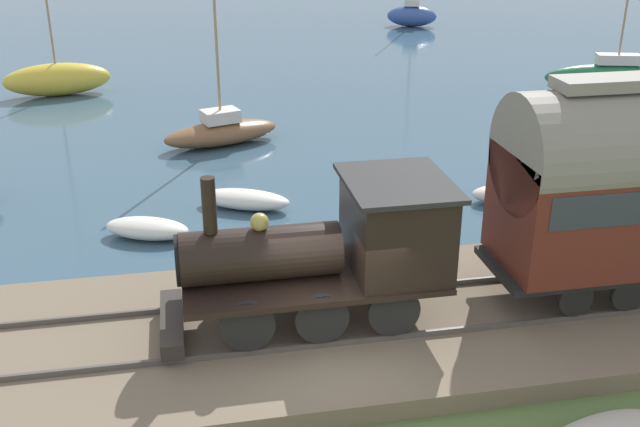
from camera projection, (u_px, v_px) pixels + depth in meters
name	position (u px, v px, depth m)	size (l,w,h in m)	color
ground_plane	(345.00, 378.00, 14.25)	(200.00, 200.00, 0.00)	#516B38
harbor_water	(211.00, 20.00, 54.56)	(80.00, 80.00, 0.01)	#38566B
rail_embankment	(329.00, 328.00, 15.52)	(5.76, 56.00, 0.52)	#756651
steam_locomotive	(342.00, 243.00, 14.79)	(2.50, 5.77, 3.19)	black
sailboat_yellow	(57.00, 79.00, 33.89)	(2.29, 4.88, 9.40)	gold
sailboat_blue	(412.00, 15.00, 51.47)	(2.70, 3.73, 9.36)	#335199
sailboat_brown	(221.00, 131.00, 27.30)	(2.74, 4.58, 6.92)	brown
sailboat_green	(616.00, 77.00, 34.39)	(2.86, 6.50, 7.68)	#236B42
rowboat_mid_harbor	(147.00, 228.00, 19.97)	(1.80, 2.52, 0.54)	silver
rowboat_far_out	(505.00, 194.00, 22.23)	(1.31, 2.09, 0.53)	beige
rowboat_off_pier	(245.00, 199.00, 21.84)	(2.03, 2.88, 0.55)	silver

